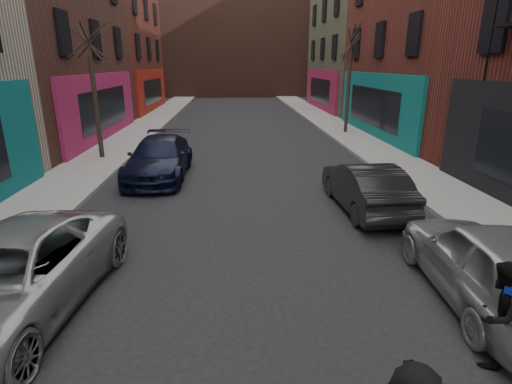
{
  "coord_description": "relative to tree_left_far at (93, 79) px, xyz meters",
  "views": [
    {
      "loc": [
        -0.54,
        0.66,
        4.0
      ],
      "look_at": [
        -0.09,
        8.08,
        1.6
      ],
      "focal_mm": 28.0,
      "sensor_mm": 36.0,
      "label": 1
    }
  ],
  "objects": [
    {
      "name": "sidewalk_left",
      "position": [
        -0.05,
        12.0,
        -3.31
      ],
      "size": [
        2.5,
        84.0,
        0.13
      ],
      "primitive_type": "cube",
      "color": "gray",
      "rests_on": "ground"
    },
    {
      "name": "sidewalk_right",
      "position": [
        12.45,
        12.0,
        -3.31
      ],
      "size": [
        2.5,
        84.0,
        0.13
      ],
      "primitive_type": "cube",
      "color": "gray",
      "rests_on": "ground"
    },
    {
      "name": "building_far",
      "position": [
        6.2,
        38.0,
        3.62
      ],
      "size": [
        40.0,
        10.0,
        14.0
      ],
      "primitive_type": "cube",
      "color": "#47281E",
      "rests_on": "ground"
    },
    {
      "name": "tree_left_far",
      "position": [
        0.0,
        0.0,
        0.0
      ],
      "size": [
        2.0,
        2.0,
        6.5
      ],
      "primitive_type": null,
      "color": "black",
      "rests_on": "sidewalk_left"
    },
    {
      "name": "tree_right_far",
      "position": [
        12.4,
        6.0,
        0.15
      ],
      "size": [
        2.0,
        2.0,
        6.8
      ],
      "primitive_type": null,
      "color": "black",
      "rests_on": "sidewalk_right"
    },
    {
      "name": "parked_left_far",
      "position": [
        1.99,
        -11.39,
        -2.68
      ],
      "size": [
        2.87,
        5.28,
        1.4
      ],
      "primitive_type": "imported",
      "rotation": [
        0.0,
        0.0,
        -0.11
      ],
      "color": "gray",
      "rests_on": "ground"
    },
    {
      "name": "parked_left_end",
      "position": [
        3.0,
        -2.95,
        -2.66
      ],
      "size": [
        2.08,
        4.99,
        1.44
      ],
      "primitive_type": "imported",
      "rotation": [
        0.0,
        0.0,
        -0.01
      ],
      "color": "black",
      "rests_on": "ground"
    },
    {
      "name": "parked_right_far",
      "position": [
        10.02,
        -11.49,
        -2.64
      ],
      "size": [
        2.04,
        4.47,
        1.49
      ],
      "primitive_type": "imported",
      "rotation": [
        0.0,
        0.0,
        3.08
      ],
      "color": "#97999F",
      "rests_on": "ground"
    },
    {
      "name": "parked_right_end",
      "position": [
        9.4,
        -6.76,
        -2.7
      ],
      "size": [
        1.6,
        4.2,
        1.37
      ],
      "primitive_type": "imported",
      "rotation": [
        0.0,
        0.0,
        3.18
      ],
      "color": "black",
      "rests_on": "ground"
    },
    {
      "name": "pedestrian",
      "position": [
        9.2,
        -12.94,
        -2.6
      ],
      "size": [
        0.95,
        0.89,
        1.55
      ],
      "rotation": [
        0.0,
        0.0,
        3.68
      ],
      "color": "black",
      "rests_on": "ground"
    }
  ]
}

